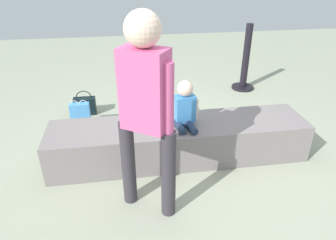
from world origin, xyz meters
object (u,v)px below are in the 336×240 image
(party_cup_red, at_px, (165,124))
(cake_box_white, at_px, (181,107))
(adult_standing, at_px, (145,103))
(child_seated, at_px, (185,107))
(gift_bag, at_px, (81,116))
(cake_plate, at_px, (161,119))
(water_bottle_near_gift, at_px, (197,119))
(handbag_black_leather, at_px, (85,106))

(party_cup_red, relative_size, cake_box_white, 0.37)
(party_cup_red, bearing_deg, adult_standing, -104.02)
(child_seated, height_order, gift_bag, child_seated)
(gift_bag, distance_m, cake_box_white, 1.41)
(cake_plate, xyz_separation_m, water_bottle_near_gift, (0.55, 0.55, -0.34))
(gift_bag, height_order, water_bottle_near_gift, gift_bag)
(cake_plate, height_order, handbag_black_leather, cake_plate)
(adult_standing, bearing_deg, cake_plate, 74.82)
(water_bottle_near_gift, bearing_deg, cake_box_white, 103.93)
(child_seated, xyz_separation_m, cake_box_white, (0.21, 1.17, -0.58))
(adult_standing, distance_m, cake_plate, 1.02)
(cake_plate, distance_m, cake_box_white, 1.18)
(adult_standing, xyz_separation_m, gift_bag, (-0.72, 1.56, -0.84))
(child_seated, distance_m, adult_standing, 0.89)
(water_bottle_near_gift, distance_m, handbag_black_leather, 1.59)
(water_bottle_near_gift, xyz_separation_m, party_cup_red, (-0.43, 0.02, -0.05))
(cake_box_white, bearing_deg, child_seated, -100.02)
(gift_bag, bearing_deg, handbag_black_leather, 87.49)
(child_seated, relative_size, adult_standing, 0.29)
(cake_box_white, relative_size, handbag_black_leather, 0.80)
(adult_standing, distance_m, gift_bag, 1.91)
(handbag_black_leather, bearing_deg, party_cup_red, -28.27)
(child_seated, xyz_separation_m, gift_bag, (-1.17, 0.89, -0.46))
(child_seated, distance_m, gift_bag, 1.54)
(cake_plate, xyz_separation_m, cake_box_white, (0.43, 1.03, -0.38))
(adult_standing, height_order, party_cup_red, adult_standing)
(cake_box_white, bearing_deg, water_bottle_near_gift, -76.07)
(gift_bag, distance_m, water_bottle_near_gift, 1.51)
(gift_bag, distance_m, handbag_black_leather, 0.40)
(party_cup_red, bearing_deg, cake_box_white, 56.02)
(adult_standing, bearing_deg, handbag_black_leather, 109.91)
(child_seated, bearing_deg, cake_box_white, 79.98)
(party_cup_red, xyz_separation_m, handbag_black_leather, (-1.05, 0.57, 0.08))
(cake_plate, bearing_deg, child_seated, -32.12)
(cake_plate, distance_m, handbag_black_leather, 1.50)
(cake_plate, bearing_deg, handbag_black_leather, 129.11)
(adult_standing, bearing_deg, cake_box_white, 70.46)
(child_seated, height_order, handbag_black_leather, child_seated)
(party_cup_red, bearing_deg, handbag_black_leather, 151.73)
(party_cup_red, height_order, cake_box_white, cake_box_white)
(child_seated, bearing_deg, party_cup_red, 97.99)
(water_bottle_near_gift, bearing_deg, child_seated, -115.07)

